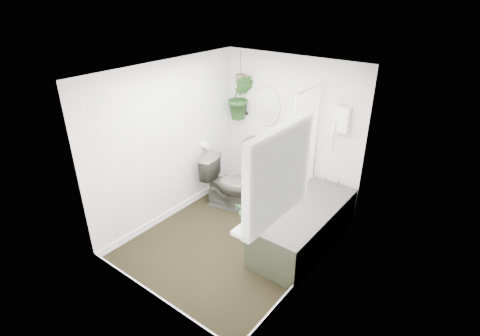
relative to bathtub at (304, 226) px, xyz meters
The scene contains 22 objects.
floor 0.99m from the bathtub, 147.99° to the right, with size 2.30×2.80×0.02m, color black.
ceiling 2.23m from the bathtub, 147.99° to the right, with size 2.30×2.80×0.02m, color white.
wall_back 1.49m from the bathtub, 131.32° to the left, with size 2.30×0.02×2.30m, color silver.
wall_front 2.24m from the bathtub, 112.73° to the right, with size 2.30×0.02×2.30m, color silver.
wall_left 2.20m from the bathtub, 165.69° to the right, with size 0.02×2.80×2.30m, color silver.
wall_right 1.06m from the bathtub, 54.25° to the right, with size 0.02×2.80×2.30m, color silver.
skirting 0.97m from the bathtub, 147.99° to the right, with size 2.30×2.80×0.10m, color white.
bathtub is the anchor object (origin of this frame).
bath_screen 1.15m from the bathtub, 123.96° to the left, with size 0.04×0.72×1.40m, color silver, non-canonical shape.
shower_box 1.51m from the bathtub, 90.00° to the left, with size 0.20×0.10×0.35m, color white.
oval_mirror 1.92m from the bathtub, 144.46° to the left, with size 0.46×0.03×0.62m, color beige.
wall_sconce 2.14m from the bathtub, 152.00° to the left, with size 0.04×0.04×0.22m, color black.
toilet_roll_holder 2.01m from the bathtub, behind, with size 0.11×0.11×0.11m, color white.
window_recess 1.84m from the bathtub, 76.41° to the right, with size 0.08×1.00×0.90m, color white.
window_sill 1.54m from the bathtub, 79.61° to the right, with size 0.18×1.00×0.04m, color white.
window_blinds 1.83m from the bathtub, 78.46° to the right, with size 0.01×0.86×0.76m, color white.
toilet 1.41m from the bathtub, behind, with size 0.46×0.81×0.83m, color #424239.
pedestal_sink 1.44m from the bathtub, 148.71° to the left, with size 0.57×0.48×0.97m, color #424239, non-canonical shape.
sill_plant 1.86m from the bathtub, 83.53° to the right, with size 0.22×0.19×0.24m, color black.
hanging_plant 2.22m from the bathtub, 155.32° to the left, with size 0.39×0.31×0.70m, color black.
soap_bottle 0.90m from the bathtub, 104.81° to the right, with size 0.08×0.08×0.18m, color black.
hanging_pot 2.40m from the bathtub, 155.32° to the left, with size 0.16×0.16×0.12m, color brown.
Camera 1 is at (2.62, -3.26, 3.18)m, focal length 28.00 mm.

